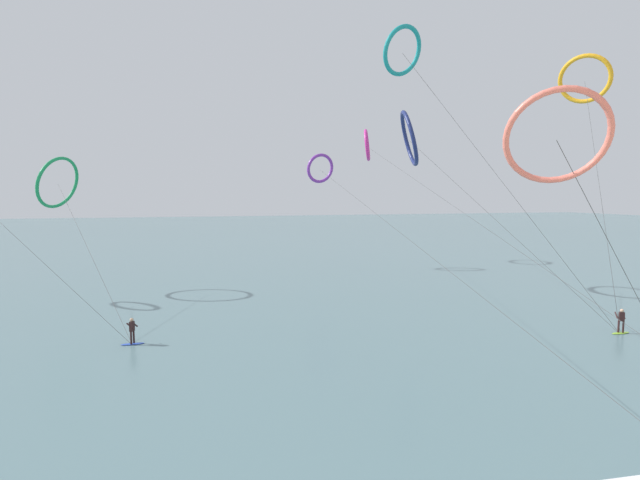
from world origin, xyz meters
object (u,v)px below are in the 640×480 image
Objects in this scene: surfer_lime at (621,323)px; kite_violet at (321,169)px; kite_magenta at (367,145)px; kite_amber at (585,79)px; kite_navy at (409,139)px; kite_coral at (557,137)px; surfer_cobalt at (132,333)px; kite_teal at (403,51)px; kite_emerald at (58,183)px.

surfer_lime is 0.03× the size of kite_violet.
kite_amber is at bearing -129.13° from kite_magenta.
kite_violet is at bearing 12.27° from kite_amber.
surfer_lime is 24.50m from kite_amber.
kite_navy is 1.52× the size of kite_coral.
kite_amber is (21.87, 20.15, 8.73)m from kite_coral.
surfer_lime is 23.73m from kite_navy.
kite_navy is at bearing -38.09° from surfer_lime.
kite_navy reaches higher than kite_violet.
kite_coral reaches higher than surfer_cobalt.
kite_emerald is (-29.42, 13.07, -10.57)m from kite_teal.
kite_teal reaches higher than kite_navy.
kite_coral is (-13.63, -7.99, 10.87)m from surfer_lime.
kite_violet is (-12.28, 32.31, 12.07)m from surfer_lime.
kite_emerald is at bearing 132.97° from kite_magenta.
kite_coral is (18.03, -14.35, 10.87)m from surfer_cobalt.
kite_coral is at bearing 73.69° from kite_violet.
kite_teal is at bearing -170.85° from kite_magenta.
kite_coral is (26.76, -32.66, 1.06)m from kite_emerald.
kite_violet is 1.00× the size of kite_magenta.
kite_coral is (-1.35, -40.30, -1.20)m from kite_violet.
kite_amber is at bearing -88.70° from kite_navy.
kite_amber is at bearing 123.47° from surfer_cobalt.
kite_navy is at bearing -73.75° from kite_coral.
kite_amber reaches higher than kite_navy.
kite_violet is at bearing -61.57° from kite_coral.
kite_emerald is at bearing -20.31° from kite_coral.
surfer_cobalt is at bearing -6.09° from kite_teal.
surfer_cobalt is at bearing 18.25° from surfer_lime.
surfer_cobalt is 25.48m from kite_coral.
kite_navy is 0.42× the size of kite_magenta.
surfer_lime is 25.90m from kite_teal.
surfer_cobalt is 0.08× the size of kite_navy.
kite_magenta is (8.19, 4.58, 3.70)m from kite_violet.
kite_teal is at bearing 91.29° from kite_emerald.
surfer_cobalt is 29.52m from kite_teal.
kite_emerald is at bearing 98.58° from kite_navy.
kite_coral is (-6.42, -25.57, -3.34)m from kite_navy.
surfer_cobalt is at bearing 65.02° from kite_amber.
kite_navy is 19.61m from kite_magenta.
surfer_cobalt is at bearing 38.85° from kite_violet.
kite_teal is (-10.97, 11.60, 20.39)m from surfer_lime.
kite_navy reaches higher than kite_emerald.
kite_navy is 0.98× the size of kite_emerald.
kite_magenta is (-4.09, 36.89, 15.77)m from surfer_lime.
surfer_lime is 0.08× the size of kite_emerald.
kite_navy is 34.22m from kite_emerald.
kite_magenta is (36.30, 12.22, 5.96)m from kite_emerald.
kite_violet is (-5.07, 14.73, -2.14)m from kite_navy.
kite_teal reaches higher than kite_magenta.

